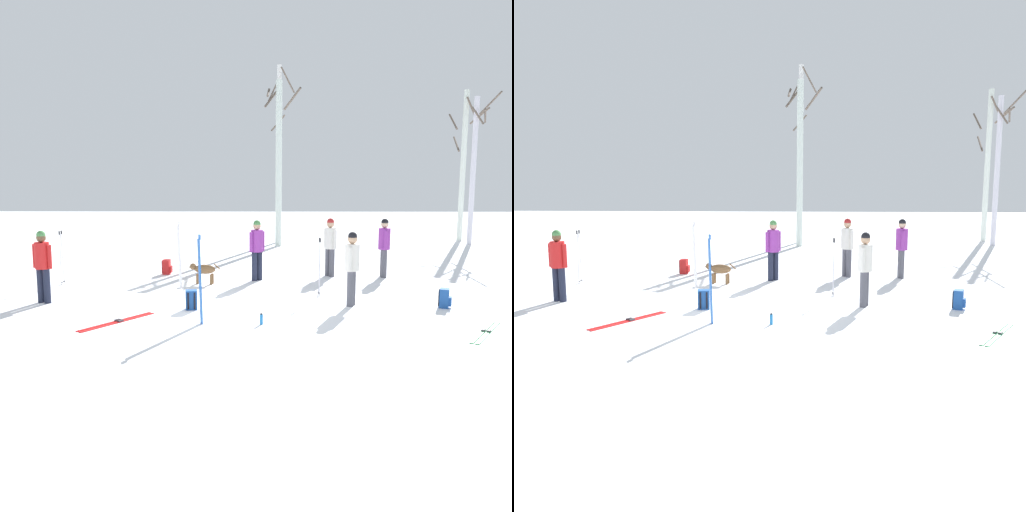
# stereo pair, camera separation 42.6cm
# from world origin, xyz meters

# --- Properties ---
(ground_plane) EXTENTS (60.00, 60.00, 0.00)m
(ground_plane) POSITION_xyz_m (0.00, 0.00, 0.00)
(ground_plane) COLOR white
(person_0) EXTENTS (0.34, 0.45, 1.72)m
(person_0) POSITION_xyz_m (2.65, 4.34, 0.98)
(person_0) COLOR #4C4C56
(person_0) RESTS_ON ground_plane
(person_1) EXTENTS (0.50, 0.34, 1.72)m
(person_1) POSITION_xyz_m (-4.48, 0.89, 0.98)
(person_1) COLOR #1E2338
(person_1) RESTS_ON ground_plane
(person_2) EXTENTS (0.34, 0.49, 1.72)m
(person_2) POSITION_xyz_m (2.72, 0.71, 0.98)
(person_2) COLOR #4C4C56
(person_2) RESTS_ON ground_plane
(person_3) EXTENTS (0.34, 0.52, 1.72)m
(person_3) POSITION_xyz_m (4.21, 4.23, 0.98)
(person_3) COLOR #4C4C56
(person_3) RESTS_ON ground_plane
(person_4) EXTENTS (0.43, 0.37, 1.72)m
(person_4) POSITION_xyz_m (0.52, 3.69, 0.98)
(person_4) COLOR #1E2338
(person_4) RESTS_ON ground_plane
(dog) EXTENTS (0.89, 0.32, 0.57)m
(dog) POSITION_xyz_m (-0.95, 3.17, 0.39)
(dog) COLOR brown
(dog) RESTS_ON ground_plane
(ski_pair_planted_0) EXTENTS (0.09, 0.22, 1.78)m
(ski_pair_planted_0) POSITION_xyz_m (-1.49, 2.41, 0.88)
(ski_pair_planted_0) COLOR white
(ski_pair_planted_0) RESTS_ON ground_plane
(ski_pair_planted_1) EXTENTS (0.12, 0.25, 1.83)m
(ski_pair_planted_1) POSITION_xyz_m (-0.59, -0.85, 0.91)
(ski_pair_planted_1) COLOR blue
(ski_pair_planted_1) RESTS_ON ground_plane
(ski_pair_lying_0) EXTENTS (1.12, 1.57, 0.05)m
(ski_pair_lying_0) POSITION_xyz_m (4.99, -1.46, 0.01)
(ski_pair_lying_0) COLOR green
(ski_pair_lying_0) RESTS_ON ground_plane
(ski_pair_lying_1) EXTENTS (1.27, 1.59, 0.05)m
(ski_pair_lying_1) POSITION_xyz_m (-2.32, -0.80, 0.01)
(ski_pair_lying_1) COLOR red
(ski_pair_lying_1) RESTS_ON ground_plane
(ski_poles_0) EXTENTS (0.07, 0.23, 1.45)m
(ski_poles_0) POSITION_xyz_m (2.08, 1.71, 0.78)
(ski_poles_0) COLOR #B2B2BC
(ski_poles_0) RESTS_ON ground_plane
(ski_poles_1) EXTENTS (0.07, 0.26, 1.48)m
(ski_poles_1) POSITION_xyz_m (-4.80, 3.03, 0.79)
(ski_poles_1) COLOR #B2B2BC
(ski_poles_1) RESTS_ON ground_plane
(backpack_0) EXTENTS (0.30, 0.28, 0.44)m
(backpack_0) POSITION_xyz_m (-2.21, 4.60, 0.21)
(backpack_0) COLOR red
(backpack_0) RESTS_ON ground_plane
(backpack_1) EXTENTS (0.33, 0.31, 0.44)m
(backpack_1) POSITION_xyz_m (4.83, 0.53, 0.21)
(backpack_1) COLOR #1E4C99
(backpack_1) RESTS_ON ground_plane
(backpack_2) EXTENTS (0.28, 0.31, 0.44)m
(backpack_2) POSITION_xyz_m (-0.92, 0.30, 0.21)
(backpack_2) COLOR #1E4C99
(backpack_2) RESTS_ON ground_plane
(water_bottle_0) EXTENTS (0.07, 0.07, 0.23)m
(water_bottle_0) POSITION_xyz_m (0.65, -0.94, 0.11)
(water_bottle_0) COLOR #1E72BF
(water_bottle_0) RESTS_ON ground_plane
(birch_tree_1) EXTENTS (1.49, 1.28, 6.62)m
(birch_tree_1) POSITION_xyz_m (1.32, 10.97, 3.48)
(birch_tree_1) COLOR silver
(birch_tree_1) RESTS_ON ground_plane
(birch_tree_2) EXTENTS (1.16, 1.16, 7.41)m
(birch_tree_2) POSITION_xyz_m (1.36, 12.23, 3.83)
(birch_tree_2) COLOR white
(birch_tree_2) RESTS_ON ground_plane
(birch_tree_3) EXTENTS (1.72, 1.45, 6.21)m
(birch_tree_3) POSITION_xyz_m (9.36, 11.56, 3.20)
(birch_tree_3) COLOR silver
(birch_tree_3) RESTS_ON ground_plane
(birch_tree_4) EXTENTS (1.40, 1.36, 6.49)m
(birch_tree_4) POSITION_xyz_m (9.42, 12.92, 3.39)
(birch_tree_4) COLOR silver
(birch_tree_4) RESTS_ON ground_plane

